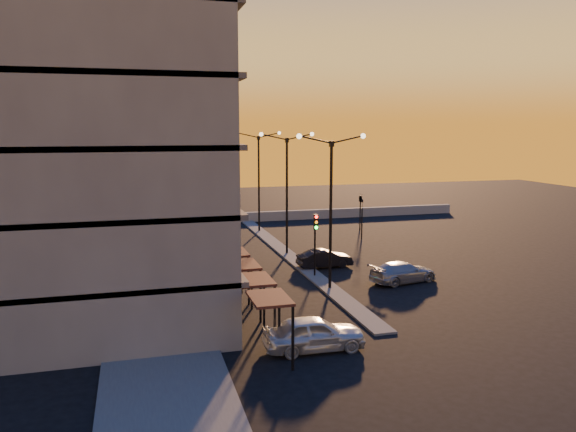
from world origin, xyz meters
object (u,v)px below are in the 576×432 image
Objects in this scene: traffic_light_main at (316,235)px; car_sedan at (325,258)px; car_wagon at (403,272)px; streetlamp_mid at (287,183)px; car_hatchback at (314,333)px.

traffic_light_main reaches higher than car_sedan.
traffic_light_main is 6.12m from car_wagon.
car_sedan is at bearing 23.48° from car_wagon.
car_sedan is at bearing -72.30° from streetlamp_mid.
car_sedan is (1.50, -4.70, -4.95)m from streetlamp_mid.
traffic_light_main is 0.92× the size of car_wagon.
car_sedan is 6.16m from car_wagon.
streetlamp_mid reaches higher than car_sedan.
traffic_light_main is 0.93× the size of car_hatchback.
streetlamp_mid is at bearing 15.32° from car_sedan.
streetlamp_mid is 7.62m from traffic_light_main.
car_sedan is at bearing 58.31° from traffic_light_main.
streetlamp_mid is 2.06× the size of car_wagon.
car_hatchback is at bearing -101.69° from streetlamp_mid.
car_sedan is at bearing -19.08° from car_hatchback.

